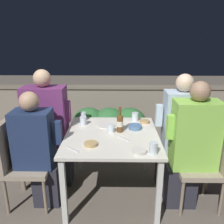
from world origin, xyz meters
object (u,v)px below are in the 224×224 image
object	(u,v)px
person_navy_jumper	(38,150)
chair_right_near	(210,157)
chair_left_far	(33,140)
person_blue_shirt	(177,133)
beer_bottle	(120,122)
person_green_blouse	(191,147)
chair_right_far	(194,143)
chair_left_near	(18,156)
person_purple_stripe	(49,129)

from	to	relation	value
person_navy_jumper	chair_right_near	world-z (taller)	person_navy_jumper
chair_left_far	person_blue_shirt	distance (m)	1.67
beer_bottle	person_green_blouse	bearing A→B (deg)	-17.48
chair_right_far	beer_bottle	distance (m)	0.91
person_navy_jumper	beer_bottle	xyz separation A→B (m)	(0.83, 0.23, 0.22)
chair_left_far	person_green_blouse	xyz separation A→B (m)	(1.72, -0.37, 0.11)
person_navy_jumper	chair_right_near	distance (m)	1.74
person_navy_jumper	chair_left_far	distance (m)	0.42
chair_left_far	person_blue_shirt	size ratio (longest dim) A/B	0.69
chair_right_near	person_navy_jumper	bearing A→B (deg)	-179.87
chair_left_near	chair_right_near	size ratio (longest dim) A/B	1.00
beer_bottle	chair_left_far	bearing A→B (deg)	171.65
chair_right_far	person_blue_shirt	distance (m)	0.24
chair_left_near	person_blue_shirt	size ratio (longest dim) A/B	0.69
person_blue_shirt	beer_bottle	world-z (taller)	person_blue_shirt
person_navy_jumper	person_green_blouse	size ratio (longest dim) A/B	0.92
person_purple_stripe	person_blue_shirt	distance (m)	1.46
chair_right_near	person_green_blouse	bearing A→B (deg)	180.00
person_green_blouse	chair_right_far	xyz separation A→B (m)	(0.15, 0.32, -0.11)
chair_right_far	beer_bottle	bearing A→B (deg)	-173.41
person_purple_stripe	beer_bottle	world-z (taller)	person_purple_stripe
chair_left_far	person_green_blouse	size ratio (longest dim) A/B	0.70
person_green_blouse	beer_bottle	world-z (taller)	person_green_blouse
person_navy_jumper	person_purple_stripe	bearing A→B (deg)	86.82
person_navy_jumper	chair_left_far	bearing A→B (deg)	115.91
chair_left_near	chair_right_near	xyz separation A→B (m)	(1.95, 0.00, 0.00)
chair_left_far	chair_right_far	bearing A→B (deg)	-1.54
chair_left_far	person_green_blouse	bearing A→B (deg)	-12.17
chair_right_far	beer_bottle	size ratio (longest dim) A/B	3.35
chair_left_near	person_green_blouse	distance (m)	1.75
person_navy_jumper	chair_right_far	bearing A→B (deg)	10.89
chair_right_near	chair_left_far	bearing A→B (deg)	169.09
chair_right_near	beer_bottle	xyz separation A→B (m)	(-0.91, 0.22, 0.29)
chair_left_near	beer_bottle	xyz separation A→B (m)	(1.04, 0.23, 0.29)
chair_right_near	beer_bottle	world-z (taller)	beer_bottle
person_blue_shirt	chair_right_far	bearing A→B (deg)	0.00
person_green_blouse	person_blue_shirt	xyz separation A→B (m)	(-0.05, 0.32, 0.01)
chair_left_near	person_green_blouse	size ratio (longest dim) A/B	0.70
chair_left_far	person_green_blouse	distance (m)	1.76
chair_right_near	person_purple_stripe	bearing A→B (deg)	167.84
chair_right_far	person_purple_stripe	bearing A→B (deg)	178.28
person_blue_shirt	beer_bottle	bearing A→B (deg)	-171.37
person_purple_stripe	chair_right_far	xyz separation A→B (m)	(1.66, -0.05, -0.14)
chair_left_near	person_purple_stripe	distance (m)	0.46
chair_right_far	person_blue_shirt	size ratio (longest dim) A/B	0.69
chair_left_near	person_green_blouse	xyz separation A→B (m)	(1.74, 0.00, 0.11)
person_blue_shirt	beer_bottle	xyz separation A→B (m)	(-0.65, -0.10, 0.16)
person_navy_jumper	chair_left_far	xyz separation A→B (m)	(-0.18, 0.37, -0.07)
chair_left_far	person_purple_stripe	distance (m)	0.25
person_navy_jumper	person_blue_shirt	xyz separation A→B (m)	(1.48, 0.32, 0.06)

